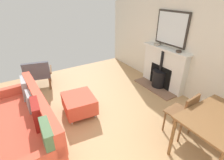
% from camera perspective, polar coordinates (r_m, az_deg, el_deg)
% --- Properties ---
extents(ground_plane, '(5.35, 5.49, 0.01)m').
position_cam_1_polar(ground_plane, '(3.47, -11.40, -14.58)').
color(ground_plane, tan).
extents(wall_left, '(0.12, 5.49, 2.76)m').
position_cam_1_polar(wall_left, '(4.35, 22.34, 13.35)').
color(wall_left, beige).
rests_on(wall_left, ground).
extents(fireplace, '(0.54, 1.36, 1.05)m').
position_cam_1_polar(fireplace, '(4.65, 16.37, 3.00)').
color(fireplace, brown).
rests_on(fireplace, ground).
extents(mirror_over_mantel, '(0.04, 0.89, 0.79)m').
position_cam_1_polar(mirror_over_mantel, '(4.41, 19.13, 15.81)').
color(mirror_over_mantel, '#2D2823').
extents(mantel_bowl_near, '(0.15, 0.15, 0.05)m').
position_cam_1_polar(mantel_bowl_near, '(4.64, 14.65, 11.44)').
color(mantel_bowl_near, '#9E9384').
rests_on(mantel_bowl_near, fireplace).
extents(mantel_bowl_far, '(0.13, 0.13, 0.04)m').
position_cam_1_polar(mantel_bowl_far, '(4.22, 21.26, 8.87)').
color(mantel_bowl_far, '#47382D').
rests_on(mantel_bowl_far, fireplace).
extents(sofa, '(0.94, 2.07, 0.85)m').
position_cam_1_polar(sofa, '(3.20, -27.04, -13.17)').
color(sofa, '#B2B2B7').
rests_on(sofa, ground).
extents(ottoman, '(0.67, 0.74, 0.40)m').
position_cam_1_polar(ottoman, '(3.62, -10.87, -7.55)').
color(ottoman, '#B2B2B7').
rests_on(ottoman, ground).
extents(armchair_accent, '(0.78, 0.71, 0.79)m').
position_cam_1_polar(armchair_accent, '(4.74, -23.45, 2.21)').
color(armchair_accent, brown).
rests_on(armchair_accent, ground).
extents(dining_table, '(1.06, 0.76, 0.75)m').
position_cam_1_polar(dining_table, '(2.88, 31.67, -12.19)').
color(dining_table, brown).
rests_on(dining_table, ground).
extents(dining_chair_near_fireplace, '(0.43, 0.43, 0.84)m').
position_cam_1_polar(dining_chair_near_fireplace, '(3.15, 22.89, -9.72)').
color(dining_chair_near_fireplace, brown).
rests_on(dining_chair_near_fireplace, ground).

